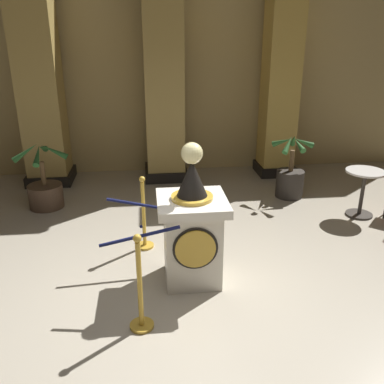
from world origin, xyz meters
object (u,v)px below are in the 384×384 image
object	(u,v)px
stanchion_far	(140,296)
cafe_table	(363,187)
stanchion_near	(144,223)
potted_palm_left	(45,190)
potted_palm_right	(290,178)
pedestal_clock	(192,230)

from	to	relation	value
stanchion_far	cafe_table	size ratio (longest dim) A/B	1.36
stanchion_near	cafe_table	world-z (taller)	stanchion_near
stanchion_near	potted_palm_left	distance (m)	2.26
potted_palm_right	potted_palm_left	bearing A→B (deg)	179.99
pedestal_clock	stanchion_near	xyz separation A→B (m)	(-0.55, 0.85, -0.28)
potted_palm_left	stanchion_near	bearing A→B (deg)	-44.27
stanchion_far	potted_palm_left	world-z (taller)	potted_palm_left
potted_palm_left	cafe_table	world-z (taller)	potted_palm_left
stanchion_near	potted_palm_right	distance (m)	3.00
stanchion_near	pedestal_clock	bearing A→B (deg)	-57.07
stanchion_far	potted_palm_right	distance (m)	4.14
stanchion_near	potted_palm_right	bearing A→B (deg)	31.60
stanchion_near	stanchion_far	world-z (taller)	stanchion_far
potted_palm_left	cafe_table	size ratio (longest dim) A/B	1.50
stanchion_near	stanchion_far	distance (m)	1.65
stanchion_near	potted_palm_right	size ratio (longest dim) A/B	0.88
potted_palm_left	cafe_table	distance (m)	5.11
stanchion_near	stanchion_far	size ratio (longest dim) A/B	0.99
pedestal_clock	potted_palm_right	xyz separation A→B (m)	(2.01, 2.42, -0.29)
pedestal_clock	stanchion_far	world-z (taller)	pedestal_clock
potted_palm_right	cafe_table	world-z (taller)	potted_palm_right
potted_palm_left	potted_palm_right	bearing A→B (deg)	-0.01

